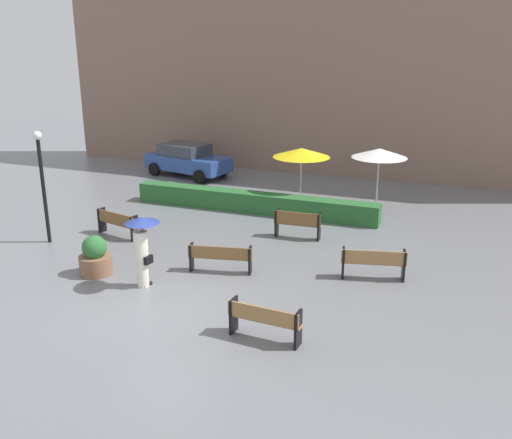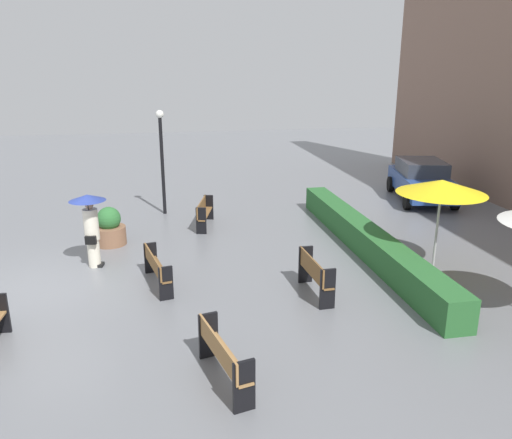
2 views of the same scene
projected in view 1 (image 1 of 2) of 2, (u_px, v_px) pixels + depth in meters
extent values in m
plane|color=slate|center=(162.00, 306.00, 14.22)|extent=(60.00, 60.00, 0.00)
cube|color=brown|center=(118.00, 224.00, 19.14)|extent=(1.74, 0.63, 0.04)
cube|color=brown|center=(115.00, 218.00, 18.97)|extent=(1.69, 0.45, 0.41)
cube|color=black|center=(102.00, 220.00, 19.56)|extent=(0.14, 0.33, 0.87)
cube|color=black|center=(134.00, 229.00, 18.68)|extent=(0.14, 0.33, 0.87)
cube|color=brown|center=(298.00, 224.00, 18.98)|extent=(1.60, 0.33, 0.04)
cube|color=brown|center=(297.00, 219.00, 18.78)|extent=(1.59, 0.12, 0.44)
cube|color=black|center=(277.00, 223.00, 19.19)|extent=(0.08, 0.35, 0.94)
cube|color=black|center=(319.00, 227.00, 18.75)|extent=(0.08, 0.35, 0.94)
cube|color=#9E7242|center=(265.00, 320.00, 12.56)|extent=(1.71, 0.37, 0.04)
cube|color=#9E7242|center=(263.00, 315.00, 12.36)|extent=(1.69, 0.14, 0.36)
cube|color=black|center=(234.00, 315.00, 12.87)|extent=(0.08, 0.37, 0.85)
cube|color=black|center=(298.00, 329.00, 12.24)|extent=(0.08, 0.37, 0.85)
cube|color=brown|center=(221.00, 257.00, 16.22)|extent=(1.85, 0.61, 0.04)
cube|color=brown|center=(220.00, 253.00, 16.03)|extent=(1.81, 0.43, 0.35)
cube|color=black|center=(191.00, 257.00, 16.34)|extent=(0.13, 0.33, 0.81)
cube|color=black|center=(250.00, 261.00, 16.08)|extent=(0.13, 0.33, 0.81)
cube|color=#9E7242|center=(373.00, 263.00, 15.75)|extent=(1.79, 0.67, 0.04)
cube|color=#9E7242|center=(374.00, 258.00, 15.54)|extent=(1.74, 0.46, 0.38)
cube|color=black|center=(343.00, 263.00, 15.84)|extent=(0.14, 0.36, 0.88)
cube|color=black|center=(404.00, 266.00, 15.63)|extent=(0.14, 0.36, 0.88)
cylinder|color=silver|center=(143.00, 273.00, 15.27)|extent=(0.32, 0.32, 0.76)
cube|color=black|center=(145.00, 284.00, 15.42)|extent=(0.31, 0.36, 0.08)
cylinder|color=silver|center=(141.00, 246.00, 15.03)|extent=(0.38, 0.38, 0.82)
sphere|color=tan|center=(140.00, 228.00, 14.87)|extent=(0.21, 0.21, 0.21)
cube|color=black|center=(148.00, 260.00, 15.05)|extent=(0.14, 0.29, 0.22)
cylinder|color=black|center=(143.00, 236.00, 14.89)|extent=(0.02, 0.02, 0.90)
cone|color=navy|center=(142.00, 220.00, 14.75)|extent=(0.93, 0.93, 0.16)
cylinder|color=brown|center=(96.00, 265.00, 16.12)|extent=(0.93, 0.93, 0.55)
sphere|color=#2D6B33|center=(94.00, 247.00, 15.96)|extent=(0.70, 0.70, 0.70)
cylinder|color=black|center=(44.00, 192.00, 18.19)|extent=(0.12, 0.12, 3.43)
sphere|color=white|center=(37.00, 135.00, 17.63)|extent=(0.28, 0.28, 0.28)
cylinder|color=silver|center=(301.00, 180.00, 22.24)|extent=(0.06, 0.06, 2.21)
cone|color=yellow|center=(301.00, 153.00, 21.90)|extent=(2.24, 2.24, 0.35)
cylinder|color=silver|center=(378.00, 181.00, 21.99)|extent=(0.06, 0.06, 2.25)
cone|color=white|center=(379.00, 153.00, 21.64)|extent=(2.13, 2.13, 0.35)
cube|color=#28602D|center=(253.00, 202.00, 21.85)|extent=(9.78, 0.70, 0.77)
cube|color=#846656|center=(328.00, 51.00, 26.61)|extent=(28.00, 1.20, 11.78)
cube|color=#28478C|center=(188.00, 162.00, 27.50)|extent=(4.48, 2.64, 0.70)
cube|color=#333842|center=(185.00, 149.00, 27.41)|extent=(2.50, 2.06, 0.55)
cylinder|color=black|center=(222.00, 170.00, 27.53)|extent=(0.67, 0.36, 0.64)
cylinder|color=black|center=(200.00, 177.00, 26.15)|extent=(0.67, 0.36, 0.64)
cylinder|color=black|center=(178.00, 163.00, 29.06)|extent=(0.67, 0.36, 0.64)
cylinder|color=black|center=(155.00, 169.00, 27.68)|extent=(0.67, 0.36, 0.64)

